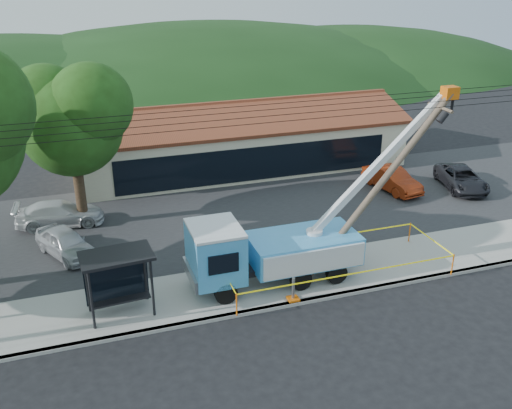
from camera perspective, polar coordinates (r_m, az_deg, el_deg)
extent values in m
plane|color=black|center=(22.66, 3.51, -13.19)|extent=(120.00, 120.00, 0.00)
cube|color=#A4A099|center=(24.22, 1.64, -10.26)|extent=(60.00, 0.25, 0.15)
cube|color=#A4A099|center=(25.73, 0.17, -8.05)|extent=(60.00, 4.00, 0.15)
cube|color=#28282B|center=(32.55, -4.36, -1.11)|extent=(60.00, 12.00, 0.10)
cube|color=beige|center=(40.19, -1.77, 6.26)|extent=(22.00, 8.00, 3.40)
cube|color=black|center=(36.64, 0.08, 4.11)|extent=(18.04, 0.08, 2.21)
cube|color=brown|center=(37.76, -0.91, 8.61)|extent=(22.50, 4.53, 1.52)
cube|color=brown|center=(41.47, -2.62, 9.93)|extent=(22.50, 4.53, 1.52)
cube|color=brown|center=(39.46, -1.82, 10.22)|extent=(22.50, 0.30, 0.25)
cylinder|color=#332316|center=(31.90, -17.19, 1.32)|extent=(0.56, 0.56, 4.18)
sphere|color=#1D3B10|center=(30.80, -17.99, 7.56)|extent=(5.25, 5.25, 5.25)
sphere|color=#1D3B10|center=(31.27, -20.18, 9.30)|extent=(4.20, 4.20, 4.20)
sphere|color=#1D3B10|center=(29.87, -16.18, 9.58)|extent=(4.20, 4.20, 4.20)
ellipsoid|color=black|center=(75.03, -5.26, 12.84)|extent=(89.60, 64.00, 32.00)
ellipsoid|color=black|center=(81.93, 8.85, 13.55)|extent=(72.80, 52.00, 26.00)
cylinder|color=black|center=(21.89, 0.96, 8.16)|extent=(60.00, 0.02, 0.02)
cylinder|color=black|center=(22.31, 0.53, 8.78)|extent=(60.00, 0.02, 0.02)
cylinder|color=black|center=(22.74, 0.11, 9.37)|extent=(60.00, 0.02, 0.02)
cylinder|color=black|center=(23.08, -0.21, 9.89)|extent=(60.00, 0.02, 0.02)
cylinder|color=black|center=(24.15, -3.06, -8.81)|extent=(0.96, 0.32, 0.96)
cylinder|color=black|center=(26.01, -4.40, -6.31)|extent=(0.96, 0.32, 0.96)
cylinder|color=black|center=(25.12, 4.51, -7.48)|extent=(0.96, 0.32, 0.96)
cylinder|color=black|center=(26.91, 2.66, -5.18)|extent=(0.96, 0.32, 0.96)
cylinder|color=black|center=(25.76, 8.03, -6.81)|extent=(0.96, 0.32, 0.96)
cylinder|color=black|center=(27.51, 5.99, -4.62)|extent=(0.96, 0.32, 0.96)
cube|color=black|center=(25.67, 2.24, -6.01)|extent=(7.03, 1.07, 0.27)
cube|color=#3B9AD3|center=(24.39, -4.08, -4.87)|extent=(2.13, 2.56, 2.24)
cube|color=silver|center=(23.87, -4.16, -2.38)|extent=(2.13, 2.56, 0.13)
cube|color=black|center=(24.12, -6.42, -4.87)|extent=(0.09, 1.92, 0.96)
cube|color=gray|center=(24.60, -6.56, -6.99)|extent=(0.16, 2.45, 0.53)
cube|color=#3B9AD3|center=(25.76, 4.71, -4.34)|extent=(4.90, 2.56, 1.28)
cylinder|color=silver|center=(25.74, 5.83, -3.21)|extent=(0.75, 0.75, 0.64)
cube|color=silver|center=(25.85, 12.28, 4.16)|extent=(6.27, 0.30, 6.07)
cube|color=gray|center=(25.93, 12.95, 4.78)|extent=(3.77, 0.19, 3.65)
cube|color=#DE5F0C|center=(26.58, 18.81, 10.55)|extent=(0.64, 0.53, 0.53)
cube|color=#DE5F0C|center=(24.59, 3.72, -9.38)|extent=(0.48, 0.48, 0.09)
cube|color=#DE5F0C|center=(28.43, 6.17, -4.65)|extent=(0.48, 0.48, 0.09)
cylinder|color=brown|center=(25.84, 12.05, 1.64)|extent=(6.72, 0.31, 8.19)
cube|color=brown|center=(26.33, 17.95, 9.21)|extent=(0.16, 1.72, 0.16)
cylinder|color=black|center=(26.66, 16.94, 8.86)|extent=(0.57, 0.34, 0.59)
cylinder|color=black|center=(25.91, 18.13, 8.32)|extent=(0.57, 0.34, 0.59)
cylinder|color=black|center=(23.03, -16.14, -9.16)|extent=(0.12, 0.12, 2.59)
cylinder|color=black|center=(23.29, -10.33, -8.15)|extent=(0.12, 0.12, 2.59)
cylinder|color=black|center=(24.14, -16.56, -7.61)|extent=(0.12, 0.12, 2.59)
cylinder|color=black|center=(24.39, -11.03, -6.67)|extent=(0.12, 0.12, 2.59)
cube|color=black|center=(23.03, -13.81, -5.01)|extent=(2.92, 1.93, 0.13)
cube|color=black|center=(24.28, -13.80, -7.08)|extent=(2.58, 0.24, 2.16)
cube|color=black|center=(24.04, -13.35, -9.32)|extent=(2.40, 0.61, 0.09)
cylinder|color=#DE5F0C|center=(23.31, -1.95, -9.98)|extent=(0.06, 0.06, 1.04)
cylinder|color=#DE5F0C|center=(27.60, 19.06, -5.71)|extent=(0.06, 0.06, 1.04)
cylinder|color=#DE5F0C|center=(30.12, 15.10, -2.71)|extent=(0.06, 0.06, 1.04)
cylinder|color=#DE5F0C|center=(26.24, -4.20, -5.94)|extent=(0.06, 0.06, 1.04)
cube|color=yellow|center=(24.79, 9.57, -6.87)|extent=(10.29, 0.01, 0.06)
cube|color=yellow|center=(28.63, 17.10, -3.31)|extent=(0.01, 3.54, 0.06)
cube|color=yellow|center=(27.56, 6.19, -3.41)|extent=(10.29, 0.01, 0.06)
cube|color=yellow|center=(24.52, -3.17, -6.91)|extent=(0.01, 3.54, 0.06)
imported|color=#ADAFB4|center=(29.67, -18.30, -4.97)|extent=(3.21, 4.24, 1.34)
imported|color=maroon|center=(37.01, 13.33, 1.30)|extent=(2.19, 4.51, 1.42)
imported|color=silver|center=(33.05, -18.87, -2.09)|extent=(4.77, 2.24, 1.34)
imported|color=black|center=(38.57, 19.71, 1.44)|extent=(3.28, 5.11, 1.31)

